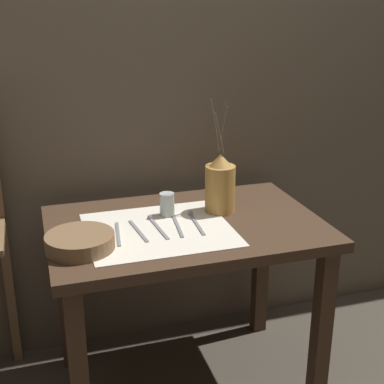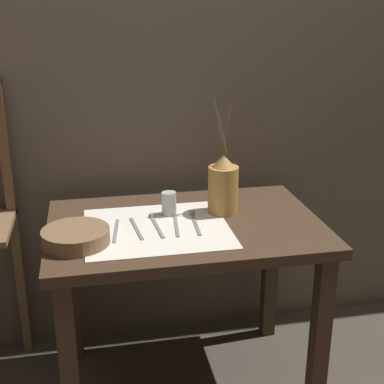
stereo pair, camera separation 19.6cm
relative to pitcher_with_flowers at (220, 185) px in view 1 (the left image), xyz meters
name	(u,v)px [view 1 (the left image)]	position (x,y,z in m)	size (l,w,h in m)	color
ground_plane	(186,382)	(-0.16, -0.07, -0.83)	(12.00, 12.00, 0.00)	#473F35
stone_wall_back	(154,79)	(-0.16, 0.37, 0.37)	(7.00, 0.06, 2.40)	brown
wooden_table	(186,251)	(-0.16, -0.07, -0.22)	(1.02, 0.67, 0.73)	#422D1E
linen_cloth	(159,230)	(-0.27, -0.10, -0.11)	(0.52, 0.46, 0.00)	silver
pitcher_with_flowers	(220,185)	(0.00, 0.00, 0.00)	(0.12, 0.12, 0.45)	#B7843D
wooden_bowl	(80,242)	(-0.56, -0.18, -0.08)	(0.23, 0.23, 0.05)	brown
glass_tumbler_near	(167,204)	(-0.21, 0.02, -0.06)	(0.06, 0.06, 0.09)	#B7C1BC
knife_center	(118,234)	(-0.42, -0.11, -0.10)	(0.04, 0.20, 0.00)	gray
fork_outer	(138,231)	(-0.35, -0.10, -0.10)	(0.03, 0.20, 0.00)	gray
spoon_inner	(154,222)	(-0.28, -0.04, -0.10)	(0.03, 0.21, 0.02)	gray
fork_inner	(178,226)	(-0.20, -0.10, -0.10)	(0.03, 0.20, 0.00)	gray
spoon_outer	(193,218)	(-0.13, -0.05, -0.10)	(0.03, 0.21, 0.02)	gray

